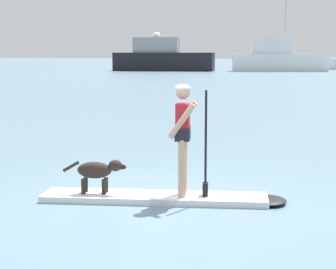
% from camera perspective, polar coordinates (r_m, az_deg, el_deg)
% --- Properties ---
extents(ground_plane, '(400.00, 400.00, 0.00)m').
position_cam_1_polar(ground_plane, '(9.38, -1.29, -6.27)').
color(ground_plane, slate).
extents(paddleboard, '(3.80, 1.07, 0.10)m').
position_cam_1_polar(paddleboard, '(9.34, 0.12, -6.01)').
color(paddleboard, silver).
rests_on(paddleboard, ground_plane).
extents(person_paddler, '(0.63, 0.51, 1.70)m').
position_cam_1_polar(person_paddler, '(9.13, 1.50, 0.32)').
color(person_paddler, tan).
rests_on(person_paddler, paddleboard).
extents(dog, '(1.00, 0.28, 0.53)m').
position_cam_1_polar(dog, '(9.43, -6.66, -3.44)').
color(dog, '#2D231E').
rests_on(dog, paddleboard).
extents(moored_boat_outer, '(12.12, 3.23, 4.65)m').
position_cam_1_polar(moored_boat_outer, '(73.38, -0.55, 7.24)').
color(moored_boat_outer, black).
rests_on(moored_boat_outer, ground_plane).
extents(moored_boat_starboard, '(11.22, 3.95, 11.78)m').
position_cam_1_polar(moored_boat_starboard, '(72.58, 10.37, 7.04)').
color(moored_boat_starboard, white).
rests_on(moored_boat_starboard, ground_plane).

